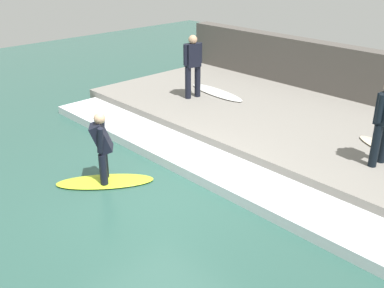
{
  "coord_description": "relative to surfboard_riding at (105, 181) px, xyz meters",
  "views": [
    {
      "loc": [
        -4.31,
        -5.49,
        4.1
      ],
      "look_at": [
        0.9,
        0.0,
        0.7
      ],
      "focal_mm": 42.0,
      "sensor_mm": 36.0,
      "label": 1
    }
  ],
  "objects": [
    {
      "name": "surfer_waiting_near",
      "position": [
        3.95,
        1.78,
        1.25
      ],
      "size": [
        0.54,
        0.3,
        1.64
      ],
      "color": "black",
      "rests_on": "concrete_ledge"
    },
    {
      "name": "concrete_ledge",
      "position": [
        4.54,
        -0.96,
        0.15
      ],
      "size": [
        4.4,
        10.46,
        0.36
      ],
      "primitive_type": "cube",
      "color": "gray",
      "rests_on": "ground_plane"
    },
    {
      "name": "surfboard_riding",
      "position": [
        0.0,
        0.0,
        0.0
      ],
      "size": [
        1.79,
        1.54,
        0.06
      ],
      "color": "#BFE02D",
      "rests_on": "ground_plane"
    },
    {
      "name": "back_wall",
      "position": [
        6.99,
        -0.96,
        0.8
      ],
      "size": [
        0.5,
        10.98,
        1.67
      ],
      "primitive_type": "cube",
      "color": "#544F49",
      "rests_on": "ground_plane"
    },
    {
      "name": "surfer_riding",
      "position": [
        0.0,
        0.0,
        0.77
      ],
      "size": [
        0.52,
        0.52,
        1.33
      ],
      "color": "black",
      "rests_on": "surfboard_riding"
    },
    {
      "name": "surfer_waiting_far",
      "position": [
        3.71,
        -3.41,
        1.22
      ],
      "size": [
        0.53,
        0.25,
        1.59
      ],
      "color": "black",
      "rests_on": "concrete_ledge"
    },
    {
      "name": "wave_foam_crest",
      "position": [
        1.77,
        -0.96,
        0.07
      ],
      "size": [
        1.13,
        9.94,
        0.19
      ],
      "primitive_type": "cube",
      "color": "silver",
      "rests_on": "ground_plane"
    },
    {
      "name": "ground_plane",
      "position": [
        0.43,
        -0.96,
        -0.03
      ],
      "size": [
        28.0,
        28.0,
        0.0
      ],
      "primitive_type": "plane",
      "color": "#2D564C"
    },
    {
      "name": "surfboard_waiting_near",
      "position": [
        4.66,
        1.58,
        0.36
      ],
      "size": [
        0.72,
        2.03,
        0.06
      ],
      "color": "white",
      "rests_on": "concrete_ledge"
    }
  ]
}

